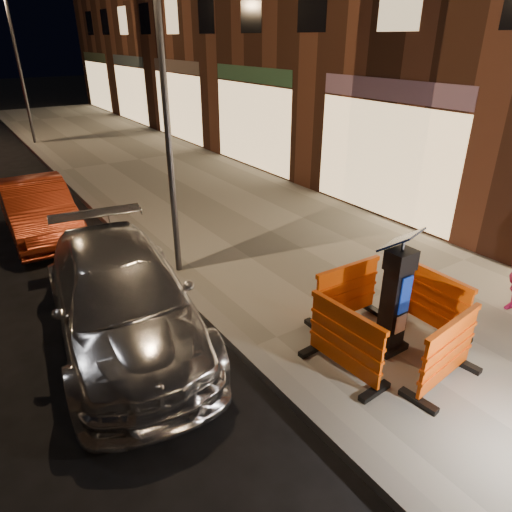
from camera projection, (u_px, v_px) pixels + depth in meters
ground_plane at (249, 356)px, 7.02m from camera, size 120.00×120.00×0.00m
sidewalk at (384, 296)px, 8.50m from camera, size 6.00×60.00×0.15m
kerb at (249, 352)px, 6.98m from camera, size 0.30×60.00×0.15m
parking_kiosk at (395, 296)px, 6.56m from camera, size 0.60×0.60×1.84m
barrier_front at (448, 353)px, 6.03m from camera, size 1.37×0.69×1.02m
barrier_back at (346, 293)px, 7.45m from camera, size 1.33×0.57×1.02m
barrier_kerbside at (345, 341)px, 6.26m from camera, size 0.62×1.35×1.02m
barrier_bldgside at (432, 301)px, 7.22m from camera, size 0.55×1.32×1.02m
car_silver at (128, 336)px, 7.48m from camera, size 2.78×5.28×1.46m
car_red at (44, 235)px, 11.34m from camera, size 1.53×4.12×1.35m
street_lamp_mid at (167, 118)px, 8.02m from camera, size 0.12×0.12×6.00m
street_lamp_far at (20, 71)px, 19.23m from camera, size 0.12×0.12×6.00m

